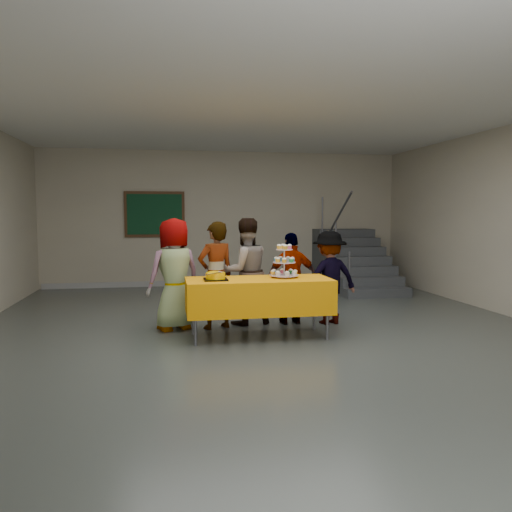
{
  "coord_description": "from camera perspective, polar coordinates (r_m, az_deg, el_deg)",
  "views": [
    {
      "loc": [
        -1.29,
        -6.21,
        1.61
      ],
      "look_at": [
        -0.12,
        0.3,
        1.05
      ],
      "focal_mm": 35.0,
      "sensor_mm": 36.0,
      "label": 1
    }
  ],
  "objects": [
    {
      "name": "bake_table",
      "position": [
        6.51,
        0.31,
        -4.48
      ],
      "size": [
        1.88,
        0.78,
        0.77
      ],
      "color": "#595960",
      "rests_on": "ground"
    },
    {
      "name": "schoolchild_a",
      "position": [
        7.01,
        -9.31,
        -2.06
      ],
      "size": [
        0.9,
        0.76,
        1.55
      ],
      "primitive_type": "imported",
      "rotation": [
        0.0,
        0.0,
        3.56
      ],
      "color": "slate",
      "rests_on": "ground"
    },
    {
      "name": "bear_cake",
      "position": [
        6.37,
        -4.65,
        -2.23
      ],
      "size": [
        0.32,
        0.36,
        0.12
      ],
      "color": "black",
      "rests_on": "bake_table"
    },
    {
      "name": "staircase",
      "position": [
        11.14,
        10.89,
        -1.02
      ],
      "size": [
        1.3,
        2.4,
        2.04
      ],
      "color": "#424447",
      "rests_on": "ground"
    },
    {
      "name": "schoolchild_b",
      "position": [
        7.01,
        -4.62,
        -2.21
      ],
      "size": [
        0.65,
        0.55,
        1.51
      ],
      "primitive_type": "imported",
      "rotation": [
        0.0,
        0.0,
        3.54
      ],
      "color": "slate",
      "rests_on": "ground"
    },
    {
      "name": "room_shell",
      "position": [
        6.39,
        1.56,
        9.51
      ],
      "size": [
        10.0,
        10.04,
        3.02
      ],
      "color": "#4C514C",
      "rests_on": "ground"
    },
    {
      "name": "cupcake_stand",
      "position": [
        6.61,
        3.24,
        -0.96
      ],
      "size": [
        0.38,
        0.38,
        0.44
      ],
      "color": "silver",
      "rests_on": "bake_table"
    },
    {
      "name": "schoolchild_d",
      "position": [
        7.3,
        4.15,
        -2.58
      ],
      "size": [
        0.8,
        0.37,
        1.34
      ],
      "primitive_type": "imported",
      "rotation": [
        0.0,
        0.0,
        3.2
      ],
      "color": "slate",
      "rests_on": "ground"
    },
    {
      "name": "noticeboard",
      "position": [
        11.18,
        -11.5,
        4.69
      ],
      "size": [
        1.3,
        0.05,
        1.0
      ],
      "color": "#472B16",
      "rests_on": "ground"
    },
    {
      "name": "schoolchild_c",
      "position": [
        7.25,
        -1.24,
        -1.78
      ],
      "size": [
        0.86,
        0.74,
        1.55
      ],
      "primitive_type": "imported",
      "rotation": [
        0.0,
        0.0,
        3.36
      ],
      "color": "#5D5C65",
      "rests_on": "ground"
    },
    {
      "name": "schoolchild_e",
      "position": [
        7.39,
        8.37,
        -2.45
      ],
      "size": [
        0.95,
        0.65,
        1.36
      ],
      "primitive_type": "imported",
      "rotation": [
        0.0,
        0.0,
        3.31
      ],
      "color": "slate",
      "rests_on": "ground"
    }
  ]
}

